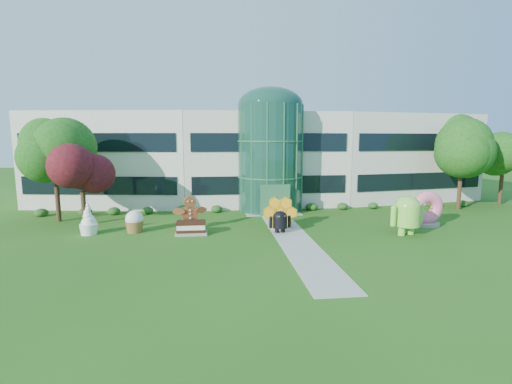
{
  "coord_description": "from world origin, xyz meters",
  "views": [
    {
      "loc": [
        -5.39,
        -22.49,
        6.75
      ],
      "look_at": [
        -2.04,
        6.0,
        2.6
      ],
      "focal_mm": 26.0,
      "sensor_mm": 36.0,
      "label": 1
    }
  ],
  "objects": [
    {
      "name": "walkway",
      "position": [
        0.0,
        2.0,
        0.02
      ],
      "size": [
        2.4,
        20.0,
        0.04
      ],
      "primitive_type": "cube",
      "color": "#9E9E93",
      "rests_on": "ground"
    },
    {
      "name": "cupcake",
      "position": [
        -11.08,
        4.59,
        0.81
      ],
      "size": [
        1.46,
        1.46,
        1.62
      ],
      "primitive_type": null,
      "rotation": [
        0.0,
        0.0,
        -0.09
      ],
      "color": "white",
      "rests_on": "ground"
    },
    {
      "name": "tree_red",
      "position": [
        -15.5,
        7.5,
        3.0
      ],
      "size": [
        4.0,
        4.0,
        6.0
      ],
      "primitive_type": null,
      "color": "#3F0C14",
      "rests_on": "ground"
    },
    {
      "name": "building",
      "position": [
        0.0,
        18.0,
        4.65
      ],
      "size": [
        46.0,
        15.0,
        9.3
      ],
      "primitive_type": null,
      "color": "beige",
      "rests_on": "ground"
    },
    {
      "name": "gingerbread",
      "position": [
        -7.12,
        4.91,
        1.29
      ],
      "size": [
        2.96,
        1.7,
        2.57
      ],
      "primitive_type": null,
      "rotation": [
        0.0,
        0.0,
        0.24
      ],
      "color": "brown",
      "rests_on": "ground"
    },
    {
      "name": "honeycomb",
      "position": [
        -0.33,
        4.75,
        1.07
      ],
      "size": [
        2.8,
        1.21,
        2.14
      ],
      "primitive_type": null,
      "rotation": [
        0.0,
        0.0,
        -0.09
      ],
      "color": "#FFA919",
      "rests_on": "ground"
    },
    {
      "name": "android_green",
      "position": [
        8.15,
        1.64,
        1.63
      ],
      "size": [
        3.27,
        2.58,
        3.26
      ],
      "primitive_type": null,
      "rotation": [
        0.0,
        0.0,
        0.25
      ],
      "color": "#7FD444",
      "rests_on": "ground"
    },
    {
      "name": "atrium",
      "position": [
        0.0,
        12.0,
        4.9
      ],
      "size": [
        6.0,
        6.0,
        9.8
      ],
      "primitive_type": "cylinder",
      "color": "#194738",
      "rests_on": "ground"
    },
    {
      "name": "froyo",
      "position": [
        -14.18,
        4.34,
        1.15
      ],
      "size": [
        1.63,
        1.63,
        2.3
      ],
      "primitive_type": null,
      "rotation": [
        0.0,
        0.0,
        -0.25
      ],
      "color": "white",
      "rests_on": "ground"
    },
    {
      "name": "ice_cream_sandwich",
      "position": [
        -6.96,
        3.45,
        0.49
      ],
      "size": [
        2.22,
        1.12,
        0.99
      ],
      "primitive_type": null,
      "rotation": [
        0.0,
        0.0,
        -0.0
      ],
      "color": "black",
      "rests_on": "ground"
    },
    {
      "name": "trees_backdrop",
      "position": [
        0.0,
        13.0,
        4.2
      ],
      "size": [
        52.0,
        8.0,
        8.4
      ],
      "primitive_type": null,
      "color": "#184912",
      "rests_on": "ground"
    },
    {
      "name": "donut",
      "position": [
        11.14,
        4.21,
        1.37
      ],
      "size": [
        2.73,
        1.48,
        2.74
      ],
      "primitive_type": null,
      "rotation": [
        0.0,
        0.0,
        0.08
      ],
      "color": "#F65D94",
      "rests_on": "ground"
    },
    {
      "name": "ground",
      "position": [
        0.0,
        0.0,
        0.0
      ],
      "size": [
        140.0,
        140.0,
        0.0
      ],
      "primitive_type": "plane",
      "color": "#215114",
      "rests_on": "ground"
    },
    {
      "name": "android_black",
      "position": [
        -0.64,
        3.14,
        0.95
      ],
      "size": [
        1.79,
        1.3,
        1.9
      ],
      "primitive_type": null,
      "rotation": [
        0.0,
        0.0,
        0.12
      ],
      "color": "black",
      "rests_on": "ground"
    }
  ]
}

